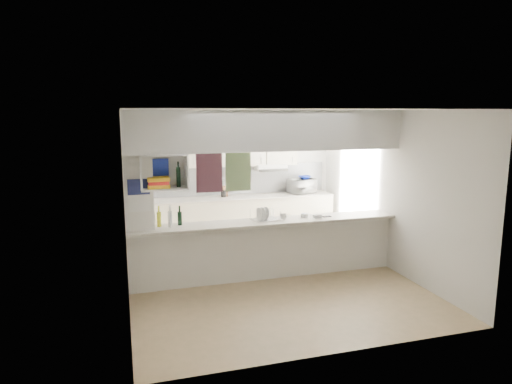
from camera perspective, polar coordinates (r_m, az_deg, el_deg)
name	(u,v)px	position (r m, az deg, el deg)	size (l,w,h in m)	color
floor	(267,277)	(7.31, 1.37, -10.63)	(4.80, 4.80, 0.00)	#947E56
ceiling	(268,110)	(6.84, 1.47, 10.22)	(4.80, 4.80, 0.00)	white
wall_back	(231,176)	(9.24, -3.16, 2.04)	(4.20, 4.20, 0.00)	silver
wall_left	(124,204)	(6.63, -16.13, -1.47)	(4.80, 4.80, 0.00)	silver
wall_right	(388,190)	(7.85, 16.16, 0.26)	(4.80, 4.80, 0.00)	silver
servery_partition	(256,173)	(6.85, 0.05, 2.33)	(4.20, 0.50, 2.60)	silver
cubby_shelf	(162,174)	(6.52, -11.62, 2.20)	(0.65, 0.35, 0.50)	white
kitchen_run	(242,201)	(9.11, -1.77, -1.09)	(3.60, 0.63, 2.24)	beige
microwave	(302,186)	(9.46, 5.75, 0.76)	(0.53, 0.36, 0.29)	white
bowl	(304,177)	(9.44, 6.08, 1.82)	(0.25, 0.25, 0.06)	navy
dish_rack	(265,215)	(7.06, 1.12, -2.84)	(0.45, 0.37, 0.21)	silver
cup	(283,217)	(7.05, 3.43, -3.10)	(0.11, 0.11, 0.09)	white
wine_bottles	(165,219)	(6.76, -11.35, -3.34)	(0.51, 0.14, 0.32)	black
plastic_tubs	(311,216)	(7.29, 6.84, -2.96)	(0.48, 0.21, 0.06)	silver
utensil_jar	(224,193)	(9.00, -4.08, -0.18)	(0.10, 0.10, 0.14)	black
knife_block	(225,191)	(9.03, -3.96, 0.11)	(0.11, 0.09, 0.22)	#53321C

